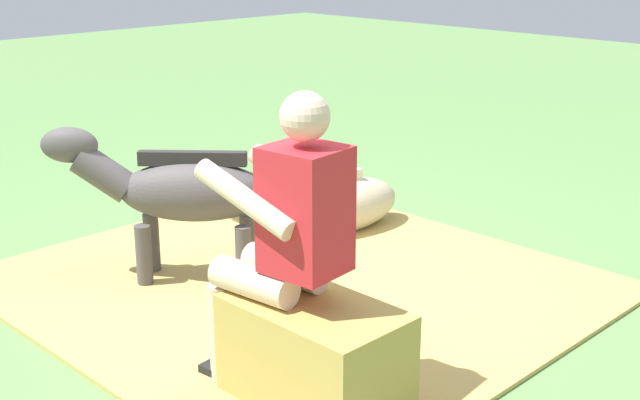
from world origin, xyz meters
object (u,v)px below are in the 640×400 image
Objects in this scene: hay_bale at (314,356)px; pony_lying at (331,207)px; person_seated at (284,233)px; pony_standing at (178,191)px.

pony_lying is (1.43, -1.58, -0.04)m from hay_bale.
person_seated reaches higher than hay_bale.
person_seated is 1.23× the size of pony_standing.
pony_lying is at bearing -47.68° from hay_bale.
person_seated is at bearing 128.70° from pony_lying.
hay_bale is at bearing -175.70° from person_seated.
pony_lying is at bearing -93.01° from pony_standing.
pony_lying is at bearing -51.30° from person_seated.
person_seated is 1.41m from pony_standing.
hay_bale is 0.56× the size of pony_lying.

